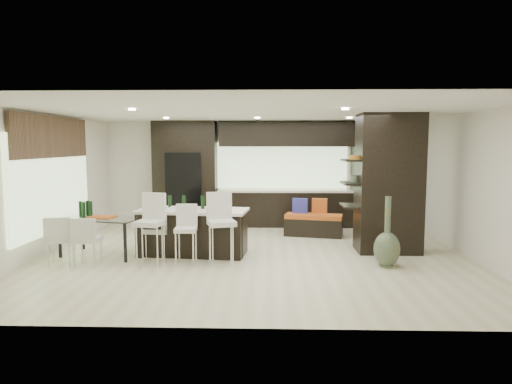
{
  "coord_description": "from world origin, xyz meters",
  "views": [
    {
      "loc": [
        0.27,
        -8.54,
        2.11
      ],
      "look_at": [
        0.0,
        0.6,
        1.15
      ],
      "focal_mm": 32.0,
      "sensor_mm": 36.0,
      "label": 1
    }
  ],
  "objects_px": {
    "kitchen_island": "(193,232)",
    "bench": "(314,225)",
    "dining_table": "(103,236)",
    "floor_vase": "(387,232)",
    "chair_far": "(61,243)",
    "stool_right": "(222,236)",
    "stool_mid": "(186,240)",
    "chair_end": "(159,234)",
    "chair_near": "(88,243)",
    "stool_left": "(150,236)"
  },
  "relations": [
    {
      "from": "stool_mid",
      "to": "floor_vase",
      "type": "xyz_separation_m",
      "value": [
        3.5,
        -0.09,
        0.19
      ]
    },
    {
      "from": "dining_table",
      "to": "chair_far",
      "type": "bearing_deg",
      "value": -110.18
    },
    {
      "from": "kitchen_island",
      "to": "stool_mid",
      "type": "height_order",
      "value": "kitchen_island"
    },
    {
      "from": "chair_near",
      "to": "chair_far",
      "type": "height_order",
      "value": "chair_far"
    },
    {
      "from": "stool_left",
      "to": "stool_right",
      "type": "relative_size",
      "value": 0.99
    },
    {
      "from": "stool_right",
      "to": "floor_vase",
      "type": "relative_size",
      "value": 0.83
    },
    {
      "from": "stool_left",
      "to": "dining_table",
      "type": "bearing_deg",
      "value": 162.46
    },
    {
      "from": "stool_left",
      "to": "chair_end",
      "type": "relative_size",
      "value": 1.18
    },
    {
      "from": "stool_left",
      "to": "dining_table",
      "type": "xyz_separation_m",
      "value": [
        -1.06,
        0.6,
        -0.14
      ]
    },
    {
      "from": "chair_end",
      "to": "stool_right",
      "type": "bearing_deg",
      "value": -106.0
    },
    {
      "from": "stool_mid",
      "to": "chair_near",
      "type": "height_order",
      "value": "stool_mid"
    },
    {
      "from": "bench",
      "to": "chair_far",
      "type": "relative_size",
      "value": 1.63
    },
    {
      "from": "stool_mid",
      "to": "dining_table",
      "type": "relative_size",
      "value": 0.56
    },
    {
      "from": "floor_vase",
      "to": "chair_end",
      "type": "bearing_deg",
      "value": 170.93
    },
    {
      "from": "stool_left",
      "to": "chair_end",
      "type": "distance_m",
      "value": 0.6
    },
    {
      "from": "stool_right",
      "to": "chair_end",
      "type": "height_order",
      "value": "stool_right"
    },
    {
      "from": "stool_mid",
      "to": "stool_right",
      "type": "bearing_deg",
      "value": -6.57
    },
    {
      "from": "kitchen_island",
      "to": "chair_end",
      "type": "distance_m",
      "value": 0.64
    },
    {
      "from": "floor_vase",
      "to": "chair_near",
      "type": "height_order",
      "value": "floor_vase"
    },
    {
      "from": "chair_far",
      "to": "chair_end",
      "type": "xyz_separation_m",
      "value": [
        1.55,
        0.73,
        0.02
      ]
    },
    {
      "from": "bench",
      "to": "chair_end",
      "type": "bearing_deg",
      "value": -134.92
    },
    {
      "from": "dining_table",
      "to": "chair_near",
      "type": "height_order",
      "value": "chair_near"
    },
    {
      "from": "dining_table",
      "to": "chair_end",
      "type": "bearing_deg",
      "value": 13.05
    },
    {
      "from": "stool_right",
      "to": "kitchen_island",
      "type": "bearing_deg",
      "value": 112.14
    },
    {
      "from": "chair_far",
      "to": "chair_end",
      "type": "relative_size",
      "value": 0.95
    },
    {
      "from": "floor_vase",
      "to": "dining_table",
      "type": "height_order",
      "value": "floor_vase"
    },
    {
      "from": "stool_right",
      "to": "chair_far",
      "type": "xyz_separation_m",
      "value": [
        -2.81,
        -0.12,
        -0.11
      ]
    },
    {
      "from": "kitchen_island",
      "to": "chair_end",
      "type": "xyz_separation_m",
      "value": [
        -0.62,
        -0.17,
        -0.01
      ]
    },
    {
      "from": "kitchen_island",
      "to": "bench",
      "type": "relative_size",
      "value": 1.58
    },
    {
      "from": "stool_mid",
      "to": "chair_far",
      "type": "relative_size",
      "value": 1.05
    },
    {
      "from": "chair_near",
      "to": "chair_end",
      "type": "height_order",
      "value": "chair_end"
    },
    {
      "from": "chair_near",
      "to": "chair_end",
      "type": "relative_size",
      "value": 0.93
    },
    {
      "from": "chair_end",
      "to": "chair_far",
      "type": "bearing_deg",
      "value": 124.74
    },
    {
      "from": "dining_table",
      "to": "floor_vase",
      "type": "bearing_deg",
      "value": 5.84
    },
    {
      "from": "dining_table",
      "to": "stool_right",
      "type": "bearing_deg",
      "value": -1.45
    },
    {
      "from": "floor_vase",
      "to": "chair_end",
      "type": "xyz_separation_m",
      "value": [
        -4.12,
        0.66,
        -0.19
      ]
    },
    {
      "from": "stool_left",
      "to": "bench",
      "type": "xyz_separation_m",
      "value": [
        3.13,
        2.59,
        -0.25
      ]
    },
    {
      "from": "kitchen_island",
      "to": "stool_mid",
      "type": "bearing_deg",
      "value": -83.61
    },
    {
      "from": "bench",
      "to": "dining_table",
      "type": "relative_size",
      "value": 0.86
    },
    {
      "from": "stool_left",
      "to": "bench",
      "type": "relative_size",
      "value": 0.77
    },
    {
      "from": "chair_far",
      "to": "chair_end",
      "type": "distance_m",
      "value": 1.71
    },
    {
      "from": "stool_left",
      "to": "dining_table",
      "type": "height_order",
      "value": "stool_left"
    },
    {
      "from": "kitchen_island",
      "to": "chair_far",
      "type": "height_order",
      "value": "kitchen_island"
    },
    {
      "from": "stool_mid",
      "to": "bench",
      "type": "xyz_separation_m",
      "value": [
        2.49,
        2.55,
        -0.17
      ]
    },
    {
      "from": "kitchen_island",
      "to": "chair_far",
      "type": "xyz_separation_m",
      "value": [
        -2.17,
        -0.9,
        -0.03
      ]
    },
    {
      "from": "stool_mid",
      "to": "chair_end",
      "type": "height_order",
      "value": "chair_end"
    },
    {
      "from": "chair_near",
      "to": "chair_end",
      "type": "bearing_deg",
      "value": 32.3
    },
    {
      "from": "stool_left",
      "to": "stool_right",
      "type": "height_order",
      "value": "stool_right"
    },
    {
      "from": "kitchen_island",
      "to": "chair_end",
      "type": "height_order",
      "value": "kitchen_island"
    },
    {
      "from": "chair_far",
      "to": "stool_right",
      "type": "bearing_deg",
      "value": -10.6
    }
  ]
}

